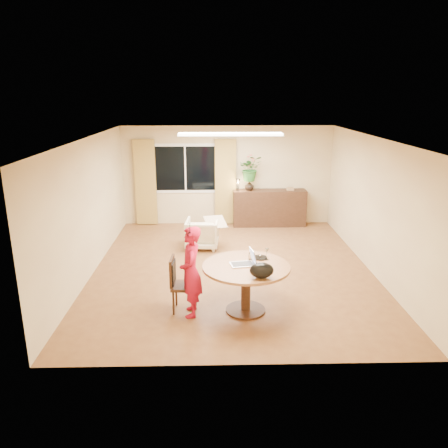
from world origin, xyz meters
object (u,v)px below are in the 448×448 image
at_px(dining_table, 246,275).
at_px(child, 191,272).
at_px(dining_chair, 184,284).
at_px(armchair, 202,233).
at_px(sideboard, 269,208).

relative_size(dining_table, child, 0.95).
bearing_deg(dining_table, child, -174.84).
height_order(dining_chair, child, child).
relative_size(child, armchair, 1.98).
distance_m(child, sideboard, 5.21).
bearing_deg(armchair, dining_chair, 90.29).
bearing_deg(dining_chair, child, -45.29).
xyz_separation_m(dining_table, child, (-0.87, -0.08, 0.11)).
bearing_deg(dining_table, dining_chair, 176.83).
xyz_separation_m(dining_table, dining_chair, (-0.99, 0.05, -0.17)).
distance_m(dining_table, sideboard, 4.89).
bearing_deg(dining_chair, armchair, 89.17).
height_order(dining_table, child, child).
bearing_deg(child, armchair, 175.13).
distance_m(child, armchair, 3.18).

